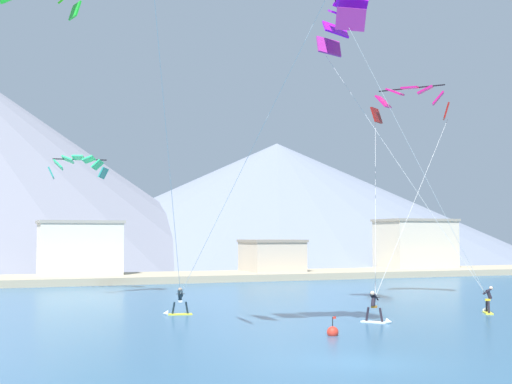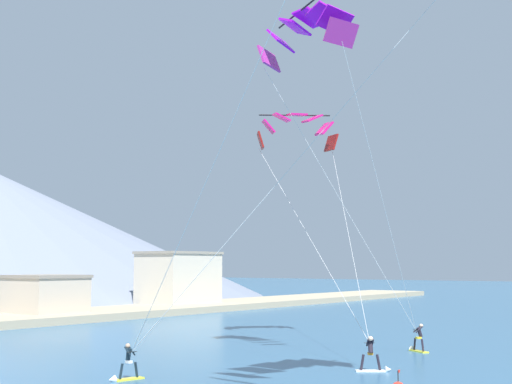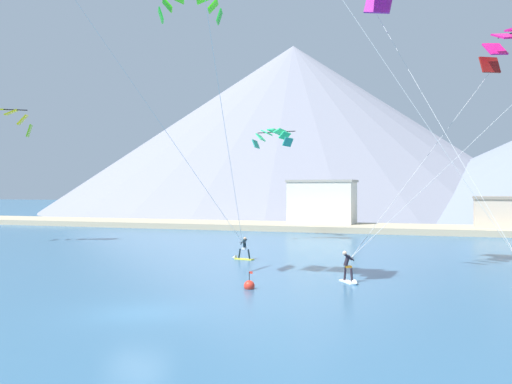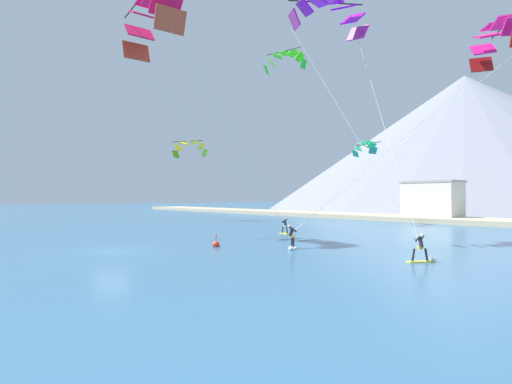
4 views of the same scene
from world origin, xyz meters
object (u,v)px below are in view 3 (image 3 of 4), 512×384
at_px(parafoil_kite_distant_mid_solo, 190,5).
at_px(race_marker_buoy, 249,286).
at_px(parafoil_kite_distant_high_outer, 273,136).
at_px(kitesurfer_near_trail, 349,273).
at_px(kitesurfer_mid_center, 242,253).

xyz_separation_m(parafoil_kite_distant_mid_solo, race_marker_buoy, (12.20, -18.55, -21.24)).
height_order(parafoil_kite_distant_mid_solo, race_marker_buoy, parafoil_kite_distant_mid_solo).
bearing_deg(parafoil_kite_distant_high_outer, kitesurfer_near_trail, -64.47).
distance_m(kitesurfer_near_trail, race_marker_buoy, 5.68).
bearing_deg(kitesurfer_near_trail, parafoil_kite_distant_high_outer, 115.53).
distance_m(kitesurfer_mid_center, race_marker_buoy, 12.15).
bearing_deg(kitesurfer_near_trail, race_marker_buoy, -142.87).
bearing_deg(race_marker_buoy, kitesurfer_near_trail, 37.13).
relative_size(kitesurfer_mid_center, race_marker_buoy, 1.75).
xyz_separation_m(kitesurfer_mid_center, parafoil_kite_distant_mid_solo, (-7.58, 7.32, 20.93)).
height_order(parafoil_kite_distant_high_outer, parafoil_kite_distant_mid_solo, parafoil_kite_distant_mid_solo).
bearing_deg(kitesurfer_near_trail, kitesurfer_mid_center, 139.49).
distance_m(kitesurfer_mid_center, parafoil_kite_distant_high_outer, 21.49).
height_order(kitesurfer_near_trail, parafoil_kite_distant_mid_solo, parafoil_kite_distant_mid_solo).
xyz_separation_m(kitesurfer_near_trail, race_marker_buoy, (-4.52, -3.42, -0.40)).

